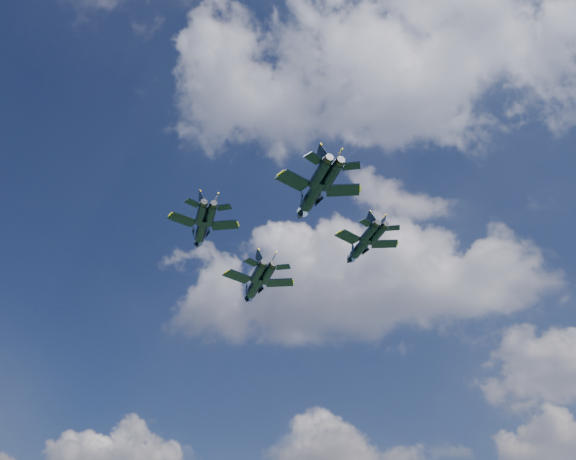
# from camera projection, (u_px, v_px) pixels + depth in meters

# --- Properties ---
(jet_lead) EXTENTS (13.28, 16.91, 4.19)m
(jet_lead) POSITION_uv_depth(u_px,v_px,m) (255.00, 286.00, 120.82)
(jet_lead) COLOR black
(jet_left) EXTENTS (10.87, 14.49, 3.54)m
(jet_left) POSITION_uv_depth(u_px,v_px,m) (202.00, 230.00, 104.10)
(jet_left) COLOR black
(jet_right) EXTENTS (11.82, 14.41, 3.62)m
(jet_right) POSITION_uv_depth(u_px,v_px,m) (361.00, 247.00, 112.44)
(jet_right) COLOR black
(jet_slot) EXTENTS (13.01, 16.34, 4.07)m
(jet_slot) POSITION_uv_depth(u_px,v_px,m) (312.00, 195.00, 96.24)
(jet_slot) COLOR black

